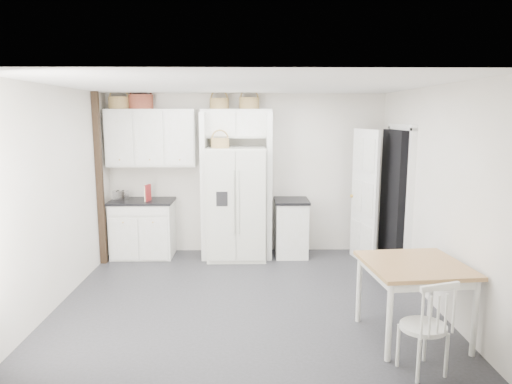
{
  "coord_description": "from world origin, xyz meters",
  "views": [
    {
      "loc": [
        0.04,
        -5.46,
        2.25
      ],
      "look_at": [
        0.14,
        0.4,
        1.26
      ],
      "focal_mm": 32.0,
      "sensor_mm": 36.0,
      "label": 1
    }
  ],
  "objects": [
    {
      "name": "floor",
      "position": [
        0.0,
        0.0,
        0.0
      ],
      "size": [
        4.5,
        4.5,
        0.0
      ],
      "primitive_type": "plane",
      "color": "#2B2B2D",
      "rests_on": "ground"
    },
    {
      "name": "ceiling",
      "position": [
        0.0,
        0.0,
        2.6
      ],
      "size": [
        4.5,
        4.5,
        0.0
      ],
      "primitive_type": "plane",
      "color": "white",
      "rests_on": "wall_back"
    },
    {
      "name": "wall_back",
      "position": [
        0.0,
        2.0,
        1.3
      ],
      "size": [
        4.5,
        0.0,
        4.5
      ],
      "primitive_type": "plane",
      "rotation": [
        1.57,
        0.0,
        0.0
      ],
      "color": "beige",
      "rests_on": "floor"
    },
    {
      "name": "wall_left",
      "position": [
        -2.25,
        0.0,
        1.3
      ],
      "size": [
        0.0,
        4.0,
        4.0
      ],
      "primitive_type": "plane",
      "rotation": [
        1.57,
        0.0,
        1.57
      ],
      "color": "beige",
      "rests_on": "floor"
    },
    {
      "name": "wall_right",
      "position": [
        2.25,
        0.0,
        1.3
      ],
      "size": [
        0.0,
        4.0,
        4.0
      ],
      "primitive_type": "plane",
      "rotation": [
        1.57,
        0.0,
        -1.57
      ],
      "color": "beige",
      "rests_on": "floor"
    },
    {
      "name": "refrigerator",
      "position": [
        -0.15,
        1.61,
        0.88
      ],
      "size": [
        0.91,
        0.73,
        1.76
      ],
      "primitive_type": "cube",
      "color": "silver",
      "rests_on": "floor"
    },
    {
      "name": "base_cab_left",
      "position": [
        -1.66,
        1.7,
        0.44
      ],
      "size": [
        0.95,
        0.6,
        0.88
      ],
      "primitive_type": "cube",
      "color": "silver",
      "rests_on": "floor"
    },
    {
      "name": "base_cab_right",
      "position": [
        0.72,
        1.7,
        0.44
      ],
      "size": [
        0.5,
        0.6,
        0.88
      ],
      "primitive_type": "cube",
      "color": "silver",
      "rests_on": "floor"
    },
    {
      "name": "dining_table",
      "position": [
        1.7,
        -1.11,
        0.4
      ],
      "size": [
        1.04,
        1.04,
        0.79
      ],
      "primitive_type": "cube",
      "rotation": [
        0.0,
        0.0,
        0.09
      ],
      "color": "olive",
      "rests_on": "floor"
    },
    {
      "name": "windsor_chair",
      "position": [
        1.57,
        -1.75,
        0.42
      ],
      "size": [
        0.51,
        0.48,
        0.85
      ],
      "primitive_type": "cube",
      "rotation": [
        0.0,
        0.0,
        0.31
      ],
      "color": "silver",
      "rests_on": "floor"
    },
    {
      "name": "counter_left",
      "position": [
        -1.66,
        1.7,
        0.9
      ],
      "size": [
        0.99,
        0.64,
        0.04
      ],
      "primitive_type": "cube",
      "color": "black",
      "rests_on": "base_cab_left"
    },
    {
      "name": "counter_right",
      "position": [
        0.72,
        1.7,
        0.9
      ],
      "size": [
        0.54,
        0.64,
        0.04
      ],
      "primitive_type": "cube",
      "color": "black",
      "rests_on": "base_cab_right"
    },
    {
      "name": "toaster",
      "position": [
        -1.99,
        1.69,
        1.0
      ],
      "size": [
        0.25,
        0.2,
        0.15
      ],
      "primitive_type": "cube",
      "rotation": [
        0.0,
        0.0,
        -0.34
      ],
      "color": "silver",
      "rests_on": "counter_left"
    },
    {
      "name": "cookbook_red",
      "position": [
        -1.55,
        1.62,
        1.05
      ],
      "size": [
        0.08,
        0.18,
        0.26
      ],
      "primitive_type": "cube",
      "rotation": [
        0.0,
        0.0,
        -0.24
      ],
      "color": "maroon",
      "rests_on": "counter_left"
    },
    {
      "name": "cookbook_cream",
      "position": [
        -1.58,
        1.62,
        1.05
      ],
      "size": [
        0.05,
        0.17,
        0.25
      ],
      "primitive_type": "cube",
      "rotation": [
        0.0,
        0.0,
        0.1
      ],
      "color": "beige",
      "rests_on": "counter_left"
    },
    {
      "name": "basket_upper_a",
      "position": [
        -1.98,
        1.83,
        2.44
      ],
      "size": [
        0.33,
        0.33,
        0.19
      ],
      "primitive_type": "cylinder",
      "color": "olive",
      "rests_on": "upper_cabinet"
    },
    {
      "name": "basket_upper_b",
      "position": [
        -1.64,
        1.83,
        2.46
      ],
      "size": [
        0.38,
        0.38,
        0.22
      ],
      "primitive_type": "cylinder",
      "color": "maroon",
      "rests_on": "upper_cabinet"
    },
    {
      "name": "basket_bridge_a",
      "position": [
        -0.42,
        1.83,
        2.43
      ],
      "size": [
        0.3,
        0.3,
        0.17
      ],
      "primitive_type": "cylinder",
      "color": "olive",
      "rests_on": "bridge_cabinet"
    },
    {
      "name": "basket_bridge_b",
      "position": [
        0.05,
        1.83,
        2.44
      ],
      "size": [
        0.31,
        0.31,
        0.18
      ],
      "primitive_type": "cylinder",
      "color": "olive",
      "rests_on": "bridge_cabinet"
    },
    {
      "name": "basket_fridge_a",
      "position": [
        -0.4,
        1.51,
        1.84
      ],
      "size": [
        0.28,
        0.28,
        0.15
      ],
      "primitive_type": "cylinder",
      "color": "olive",
      "rests_on": "refrigerator"
    },
    {
      "name": "upper_cabinet",
      "position": [
        -1.5,
        1.83,
        1.9
      ],
      "size": [
        1.4,
        0.34,
        0.9
      ],
      "primitive_type": "cube",
      "color": "silver",
      "rests_on": "wall_back"
    },
    {
      "name": "bridge_cabinet",
      "position": [
        -0.15,
        1.83,
        2.12
      ],
      "size": [
        1.12,
        0.34,
        0.45
      ],
      "primitive_type": "cube",
      "color": "silver",
      "rests_on": "wall_back"
    },
    {
      "name": "fridge_panel_left",
      "position": [
        -0.66,
        1.7,
        1.15
      ],
      "size": [
        0.08,
        0.6,
        2.3
      ],
      "primitive_type": "cube",
      "color": "silver",
      "rests_on": "floor"
    },
    {
      "name": "fridge_panel_right",
      "position": [
        0.36,
        1.7,
        1.15
      ],
      "size": [
        0.08,
        0.6,
        2.3
      ],
      "primitive_type": "cube",
      "color": "silver",
      "rests_on": "floor"
    },
    {
      "name": "trim_post",
      "position": [
        -2.2,
        1.35,
        1.3
      ],
      "size": [
        0.09,
        0.09,
        2.6
      ],
      "primitive_type": "cube",
      "color": "black",
      "rests_on": "floor"
    },
    {
      "name": "doorway_void",
      "position": [
        2.16,
        1.0,
        1.02
      ],
      "size": [
        0.18,
        0.85,
        2.05
      ],
      "primitive_type": "cube",
      "color": "black",
      "rests_on": "floor"
    },
    {
      "name": "door_slab",
      "position": [
        1.8,
        1.33,
        1.02
      ],
      "size": [
        0.21,
        0.79,
        2.05
      ],
      "primitive_type": "cube",
      "rotation": [
        0.0,
        0.0,
        -1.36
      ],
      "color": "white",
      "rests_on": "floor"
    }
  ]
}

